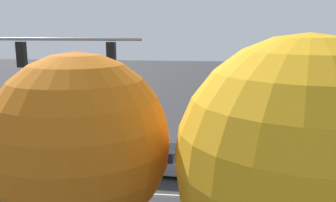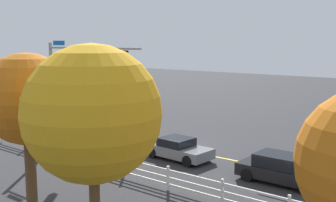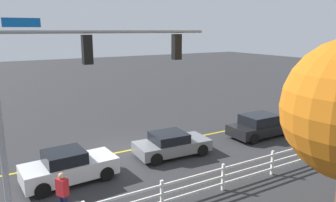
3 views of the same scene
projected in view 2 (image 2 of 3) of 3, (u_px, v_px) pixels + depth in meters
ground_plane at (174, 148)px, 26.59m from camera, size 120.00×120.00×0.00m
lane_center_stripe at (228, 159)px, 24.12m from camera, size 28.00×0.16×0.01m
signal_assembly at (75, 74)px, 24.75m from camera, size 7.77×0.38×6.85m
car_0 at (281, 169)px, 19.98m from camera, size 4.29×1.94×1.41m
car_1 at (178, 149)px, 24.06m from camera, size 4.01×2.09×1.25m
car_2 at (109, 136)px, 27.12m from camera, size 4.06×2.00×1.44m
pedestrian at (67, 138)px, 25.53m from camera, size 0.42×0.48×1.69m
white_rail_fence at (145, 171)px, 19.90m from camera, size 26.10×0.10×1.15m
tree_0 at (92, 114)px, 13.51m from camera, size 4.60×4.60×6.76m
tree_2 at (27, 100)px, 16.40m from camera, size 3.67×3.67×6.38m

